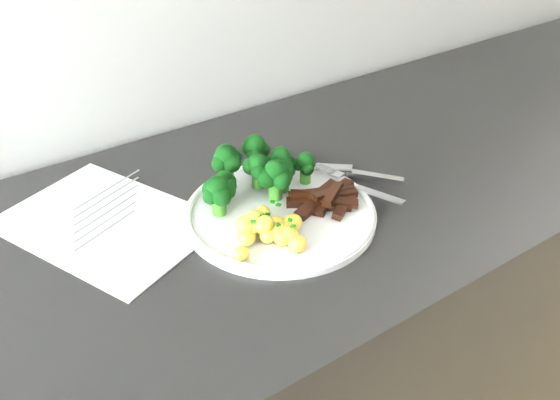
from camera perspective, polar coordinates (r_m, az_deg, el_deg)
name	(u,v)px	position (r m, az deg, el deg)	size (l,w,h in m)	color
counter	(299,381)	(1.25, 1.83, -16.87)	(2.41, 0.60, 0.90)	black
recipe_paper	(106,222)	(0.91, -16.19, -2.05)	(0.31, 0.36, 0.00)	silver
plate	(280,212)	(0.88, 0.00, -1.18)	(0.28, 0.28, 0.02)	white
broccoli	(254,171)	(0.90, -2.45, 2.82)	(0.20, 0.12, 0.07)	#2D6E1B
potatoes	(270,230)	(0.82, -0.98, -2.84)	(0.12, 0.11, 0.04)	#FFEB47
beef_strips	(327,199)	(0.89, 4.46, 0.09)	(0.12, 0.10, 0.03)	black
fork	(360,186)	(0.93, 7.63, 1.33)	(0.05, 0.17, 0.02)	silver
knife	(359,174)	(0.98, 7.53, 2.47)	(0.15, 0.15, 0.02)	silver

